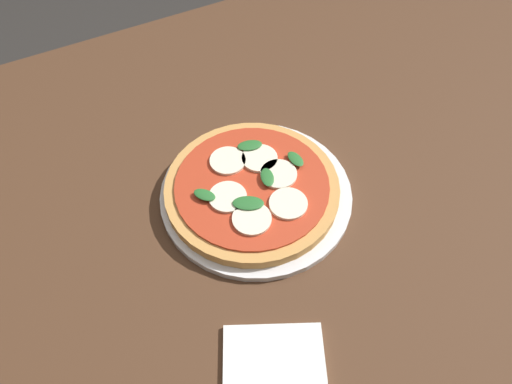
% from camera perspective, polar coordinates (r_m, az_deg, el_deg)
% --- Properties ---
extents(ground_plane, '(6.00, 6.00, 0.00)m').
position_cam_1_polar(ground_plane, '(1.43, 3.06, -15.67)').
color(ground_plane, '#2D2B28').
extents(dining_table, '(1.47, 1.04, 0.72)m').
position_cam_1_polar(dining_table, '(0.87, 4.87, -0.12)').
color(dining_table, '#4C301E').
rests_on(dining_table, ground_plane).
extents(serving_tray, '(0.31, 0.31, 0.01)m').
position_cam_1_polar(serving_tray, '(0.75, 0.00, -0.18)').
color(serving_tray, silver).
rests_on(serving_tray, dining_table).
extents(pizza, '(0.28, 0.28, 0.03)m').
position_cam_1_polar(pizza, '(0.73, -0.47, 0.57)').
color(pizza, tan).
rests_on(pizza, serving_tray).
extents(napkin, '(0.16, 0.14, 0.01)m').
position_cam_1_polar(napkin, '(0.63, 2.22, -19.90)').
color(napkin, white).
rests_on(napkin, dining_table).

